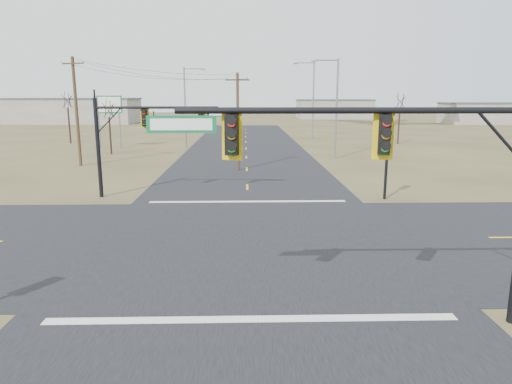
% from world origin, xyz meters
% --- Properties ---
extents(ground, '(320.00, 320.00, 0.00)m').
position_xyz_m(ground, '(0.00, 0.00, 0.00)').
color(ground, brown).
rests_on(ground, ground).
extents(road_ew, '(160.00, 14.00, 0.02)m').
position_xyz_m(road_ew, '(0.00, 0.00, 0.01)').
color(road_ew, black).
rests_on(road_ew, ground).
extents(road_ns, '(14.00, 160.00, 0.02)m').
position_xyz_m(road_ns, '(0.00, 0.00, 0.01)').
color(road_ns, black).
rests_on(road_ns, ground).
extents(stop_bar_near, '(12.00, 0.40, 0.01)m').
position_xyz_m(stop_bar_near, '(0.00, -7.50, 0.03)').
color(stop_bar_near, silver).
rests_on(stop_bar_near, road_ns).
extents(stop_bar_far, '(12.00, 0.40, 0.01)m').
position_xyz_m(stop_bar_far, '(0.00, 7.50, 0.03)').
color(stop_bar_far, silver).
rests_on(stop_bar_far, road_ns).
extents(mast_arm_near, '(10.33, 0.54, 6.62)m').
position_xyz_m(mast_arm_near, '(3.63, -7.79, 4.84)').
color(mast_arm_near, black).
rests_on(mast_arm_near, ground).
extents(mast_arm_far, '(8.83, 0.41, 6.26)m').
position_xyz_m(mast_arm_far, '(-6.19, 9.18, 4.55)').
color(mast_arm_far, black).
rests_on(mast_arm_far, ground).
extents(pedestal_signal_ne, '(0.64, 0.55, 4.34)m').
position_xyz_m(pedestal_signal_ne, '(8.62, 7.96, 3.18)').
color(pedestal_signal_ne, black).
rests_on(pedestal_signal_ne, ground).
extents(utility_pole_near, '(2.02, 0.24, 8.26)m').
position_xyz_m(utility_pole_near, '(-0.75, 19.57, 4.34)').
color(utility_pole_near, '#49361F').
rests_on(utility_pole_near, ground).
extents(utility_pole_far, '(2.23, 1.08, 9.77)m').
position_xyz_m(utility_pole_far, '(-15.40, 22.61, 5.07)').
color(utility_pole_far, '#49361F').
rests_on(utility_pole_far, ground).
extents(highway_sign, '(3.40, 0.18, 6.37)m').
position_xyz_m(highway_sign, '(-16.74, 37.03, 4.48)').
color(highway_sign, gray).
rests_on(highway_sign, ground).
extents(streetlight_a, '(2.80, 0.36, 10.02)m').
position_xyz_m(streetlight_a, '(8.95, 27.05, 5.63)').
color(streetlight_a, gray).
rests_on(streetlight_a, ground).
extents(streetlight_b, '(3.14, 0.36, 11.24)m').
position_xyz_m(streetlight_b, '(9.80, 49.06, 6.32)').
color(streetlight_b, gray).
rests_on(streetlight_b, ground).
extents(streetlight_c, '(2.74, 0.39, 9.79)m').
position_xyz_m(streetlight_c, '(-7.33, 38.01, 5.49)').
color(streetlight_c, gray).
rests_on(streetlight_c, ground).
extents(bare_tree_a, '(2.83, 2.83, 6.33)m').
position_xyz_m(bare_tree_a, '(-15.00, 31.13, 5.01)').
color(bare_tree_a, black).
rests_on(bare_tree_a, ground).
extents(bare_tree_b, '(3.44, 3.44, 7.31)m').
position_xyz_m(bare_tree_b, '(-23.78, 42.76, 5.84)').
color(bare_tree_b, black).
rests_on(bare_tree_b, ground).
extents(bare_tree_c, '(2.78, 2.78, 5.35)m').
position_xyz_m(bare_tree_c, '(16.54, 37.21, 4.19)').
color(bare_tree_c, black).
rests_on(bare_tree_c, ground).
extents(bare_tree_d, '(3.35, 3.35, 7.10)m').
position_xyz_m(bare_tree_d, '(20.42, 41.11, 5.72)').
color(bare_tree_d, black).
rests_on(bare_tree_d, ground).
extents(warehouse_left, '(28.00, 14.00, 5.50)m').
position_xyz_m(warehouse_left, '(-40.00, 90.00, 2.75)').
color(warehouse_left, '#A9A196').
rests_on(warehouse_left, ground).
extents(warehouse_mid, '(20.00, 12.00, 5.00)m').
position_xyz_m(warehouse_mid, '(25.00, 110.00, 2.50)').
color(warehouse_mid, '#A9A196').
rests_on(warehouse_mid, ground).
extents(warehouse_right, '(18.00, 10.00, 4.50)m').
position_xyz_m(warehouse_right, '(55.00, 85.00, 2.25)').
color(warehouse_right, '#A9A196').
rests_on(warehouse_right, ground).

